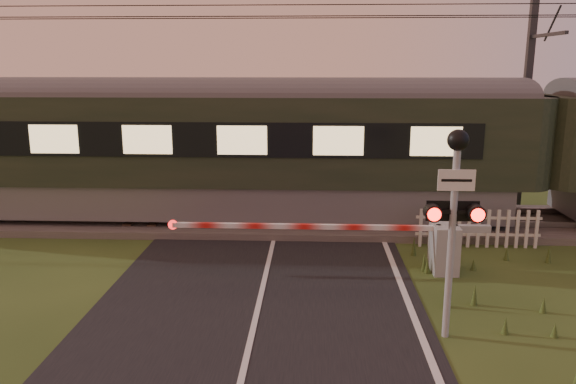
{
  "coord_description": "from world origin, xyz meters",
  "views": [
    {
      "loc": [
        0.97,
        -8.51,
        4.3
      ],
      "look_at": [
        0.44,
        3.2,
        1.64
      ],
      "focal_mm": 35.0,
      "sensor_mm": 36.0,
      "label": 1
    }
  ],
  "objects_px": {
    "train": "(538,150)",
    "catenary_mast": "(527,98)",
    "picket_fence": "(478,228)",
    "boom_gate": "(428,245)",
    "crossing_signal": "(454,198)"
  },
  "relations": [
    {
      "from": "train",
      "to": "catenary_mast",
      "type": "xyz_separation_m",
      "value": [
        0.4,
        2.22,
        1.21
      ]
    },
    {
      "from": "catenary_mast",
      "to": "picket_fence",
      "type": "bearing_deg",
      "value": -120.02
    },
    {
      "from": "train",
      "to": "boom_gate",
      "type": "bearing_deg",
      "value": -134.72
    },
    {
      "from": "boom_gate",
      "to": "picket_fence",
      "type": "xyz_separation_m",
      "value": [
        1.54,
        1.66,
        -0.11
      ]
    },
    {
      "from": "boom_gate",
      "to": "crossing_signal",
      "type": "distance_m",
      "value": 3.47
    },
    {
      "from": "crossing_signal",
      "to": "catenary_mast",
      "type": "bearing_deg",
      "value": 64.47
    },
    {
      "from": "train",
      "to": "boom_gate",
      "type": "height_order",
      "value": "train"
    },
    {
      "from": "boom_gate",
      "to": "picket_fence",
      "type": "height_order",
      "value": "boom_gate"
    },
    {
      "from": "catenary_mast",
      "to": "boom_gate",
      "type": "bearing_deg",
      "value": -124.15
    },
    {
      "from": "picket_fence",
      "to": "catenary_mast",
      "type": "xyz_separation_m",
      "value": [
        2.38,
        4.11,
        2.85
      ]
    },
    {
      "from": "catenary_mast",
      "to": "train",
      "type": "bearing_deg",
      "value": -100.21
    },
    {
      "from": "picket_fence",
      "to": "catenary_mast",
      "type": "bearing_deg",
      "value": 59.98
    },
    {
      "from": "boom_gate",
      "to": "catenary_mast",
      "type": "height_order",
      "value": "catenary_mast"
    },
    {
      "from": "crossing_signal",
      "to": "catenary_mast",
      "type": "xyz_separation_m",
      "value": [
        4.19,
        8.76,
        1.01
      ]
    },
    {
      "from": "picket_fence",
      "to": "boom_gate",
      "type": "bearing_deg",
      "value": -132.87
    }
  ]
}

